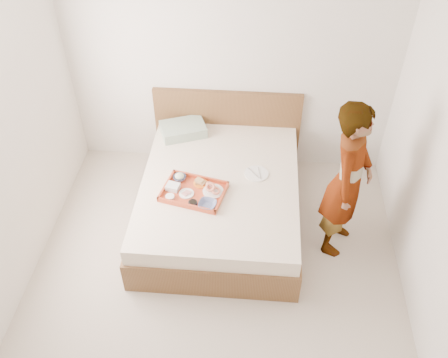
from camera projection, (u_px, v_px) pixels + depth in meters
name	position (u px, v px, depth m)	size (l,w,h in m)	color
ground	(213.00, 297.00, 4.52)	(3.50, 4.00, 0.01)	#BFB2A2
ceiling	(206.00, 30.00, 2.77)	(3.50, 4.00, 0.01)	white
wall_back	(230.00, 61.00, 5.11)	(3.50, 0.01, 2.60)	silver
bed	(220.00, 200.00, 5.08)	(1.65, 2.00, 0.53)	brown
headboard	(227.00, 127.00, 5.65)	(1.65, 0.06, 0.95)	brown
pillow	(183.00, 129.00, 5.43)	(0.48, 0.32, 0.11)	#95AD92
tray	(194.00, 191.00, 4.75)	(0.59, 0.43, 0.05)	#C35222
prawn_plate	(213.00, 191.00, 4.76)	(0.20, 0.20, 0.01)	white
navy_bowl_big	(207.00, 204.00, 4.61)	(0.17, 0.17, 0.04)	navy
sauce_dish	(193.00, 203.00, 4.63)	(0.09, 0.09, 0.03)	black
meat_plate	(186.00, 194.00, 4.74)	(0.15, 0.15, 0.01)	white
bread_plate	(201.00, 183.00, 4.84)	(0.14, 0.14, 0.01)	orange
salad_bowl	(180.00, 178.00, 4.88)	(0.13, 0.13, 0.04)	navy
plastic_tub	(173.00, 187.00, 4.77)	(0.12, 0.10, 0.05)	silver
cheese_round	(170.00, 197.00, 4.69)	(0.09, 0.09, 0.03)	white
dinner_plate	(256.00, 174.00, 4.97)	(0.24, 0.24, 0.01)	white
person	(348.00, 181.00, 4.46)	(0.60, 0.40, 1.65)	white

